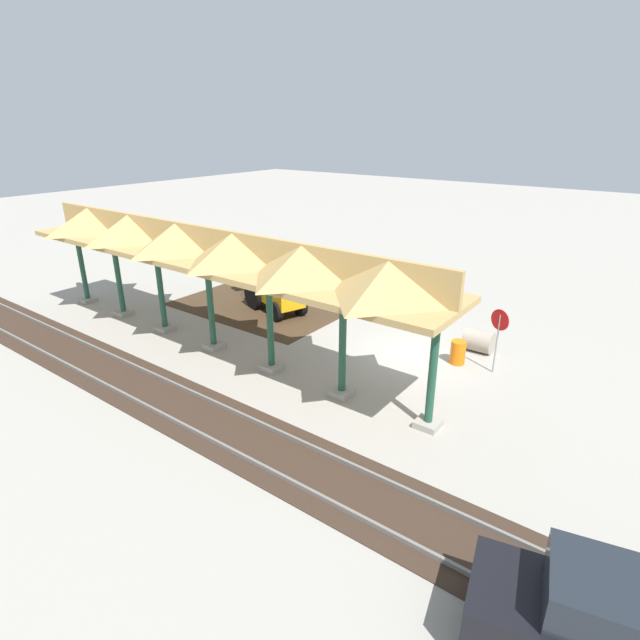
# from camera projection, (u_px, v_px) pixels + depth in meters

# --- Properties ---
(ground_plane) EXTENTS (120.00, 120.00, 0.00)m
(ground_plane) POSITION_uv_depth(u_px,v_px,m) (414.00, 355.00, 19.41)
(ground_plane) COLOR #9E998E
(dirt_work_zone) EXTENTS (8.25, 7.00, 0.01)m
(dirt_work_zone) POSITION_uv_depth(u_px,v_px,m) (270.00, 302.00, 25.18)
(dirt_work_zone) COLOR #42301E
(dirt_work_zone) RESTS_ON ground
(platform_canopy) EXTENTS (19.84, 3.20, 4.90)m
(platform_canopy) POSITION_uv_depth(u_px,v_px,m) (205.00, 246.00, 18.51)
(platform_canopy) COLOR #9E998E
(platform_canopy) RESTS_ON ground
(rail_tracks) EXTENTS (60.00, 2.58, 0.15)m
(rail_tracks) POSITION_uv_depth(u_px,v_px,m) (282.00, 455.00, 13.54)
(rail_tracks) COLOR slate
(rail_tracks) RESTS_ON ground
(stop_sign) EXTENTS (0.71, 0.32, 2.41)m
(stop_sign) POSITION_uv_depth(u_px,v_px,m) (499.00, 328.00, 17.48)
(stop_sign) COLOR gray
(stop_sign) RESTS_ON ground
(backhoe) EXTENTS (5.25, 2.79, 2.82)m
(backhoe) POSITION_uv_depth(u_px,v_px,m) (274.00, 285.00, 23.62)
(backhoe) COLOR orange
(backhoe) RESTS_ON ground
(dirt_mound) EXTENTS (5.10, 5.10, 1.47)m
(dirt_mound) POSITION_uv_depth(u_px,v_px,m) (264.00, 294.00, 26.38)
(dirt_mound) COLOR #42301E
(dirt_mound) RESTS_ON ground
(concrete_pipe) EXTENTS (1.10, 0.89, 0.89)m
(concrete_pipe) POSITION_uv_depth(u_px,v_px,m) (479.00, 340.00, 19.64)
(concrete_pipe) COLOR #9E9384
(concrete_pipe) RESTS_ON ground
(distant_parked_car) EXTENTS (4.48, 2.62, 1.98)m
(distant_parked_car) POSITION_uv_depth(u_px,v_px,m) (610.00, 629.00, 7.87)
(distant_parked_car) COLOR black
(distant_parked_car) RESTS_ON ground
(traffic_barrel) EXTENTS (0.56, 0.56, 0.90)m
(traffic_barrel) POSITION_uv_depth(u_px,v_px,m) (458.00, 352.00, 18.61)
(traffic_barrel) COLOR orange
(traffic_barrel) RESTS_ON ground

